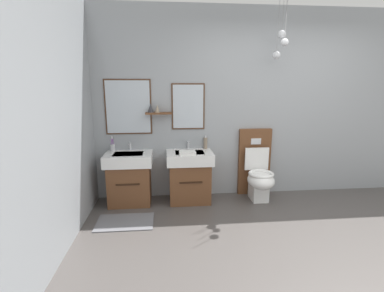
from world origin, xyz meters
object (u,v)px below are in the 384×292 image
Objects in this scene: vanity_sink_right at (190,175)px; toothbrush_cup at (113,147)px; vanity_sink_left at (130,177)px; soap_dispenser at (205,143)px; toilet at (257,173)px; folded_hand_towel at (187,153)px.

vanity_sink_right is 1.16m from toothbrush_cup.
soap_dispenser reaches higher than vanity_sink_left.
toilet reaches higher than vanity_sink_right.
toothbrush_cup is 1.33m from soap_dispenser.
soap_dispenser is at bearing 9.50° from vanity_sink_left.
vanity_sink_right is at bearing -9.08° from toothbrush_cup.
vanity_sink_right is (0.84, 0.00, 0.00)m from vanity_sink_left.
toilet is 1.11m from folded_hand_towel.
soap_dispenser is (0.25, 0.18, 0.42)m from vanity_sink_right.
vanity_sink_left is at bearing -35.67° from toothbrush_cup.
vanity_sink_right is 0.39m from folded_hand_towel.
vanity_sink_left is 0.49m from toothbrush_cup.
vanity_sink_right is 3.27× the size of folded_hand_towel.
folded_hand_towel is at bearing -131.06° from soap_dispenser.
toothbrush_cup is (-1.08, 0.17, 0.39)m from vanity_sink_right.
folded_hand_towel is (-1.03, -0.16, 0.36)m from toilet.
toothbrush_cup is at bearing -179.58° from soap_dispenser.
toothbrush_cup is 1.09m from folded_hand_towel.
soap_dispenser is 0.44m from folded_hand_towel.
vanity_sink_left and vanity_sink_right have the same top height.
soap_dispenser is at bearing 36.08° from vanity_sink_right.
toilet is 5.08× the size of soap_dispenser.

